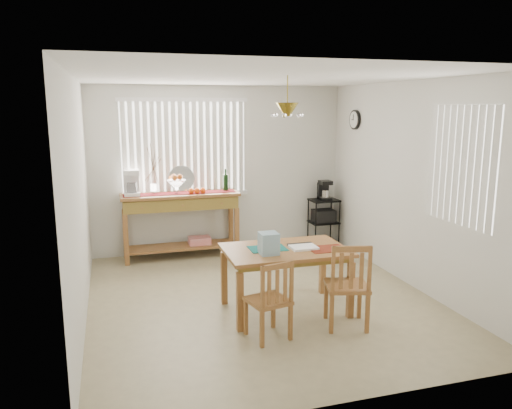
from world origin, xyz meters
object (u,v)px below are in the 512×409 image
object	(u,v)px
wire_cart	(324,218)
chair_left	(270,301)
dining_table	(285,256)
chair_right	(348,286)
cart_items	(324,191)
sideboard	(181,209)

from	to	relation	value
wire_cart	chair_left	world-z (taller)	chair_left
dining_table	chair_left	xyz separation A→B (m)	(-0.38, -0.63, -0.24)
wire_cart	chair_right	xyz separation A→B (m)	(-1.07, -3.01, -0.01)
wire_cart	dining_table	distance (m)	2.86
cart_items	dining_table	xyz separation A→B (m)	(-1.54, -2.42, -0.27)
chair_left	dining_table	bearing A→B (deg)	58.48
sideboard	chair_left	xyz separation A→B (m)	(0.44, -3.02, -0.34)
sideboard	dining_table	size ratio (longest dim) A/B	1.29
sideboard	chair_right	xyz separation A→B (m)	(1.29, -2.99, -0.29)
sideboard	cart_items	distance (m)	2.37
cart_items	sideboard	bearing A→B (deg)	-179.36
chair_left	chair_right	world-z (taller)	chair_right
dining_table	chair_left	distance (m)	0.77
cart_items	chair_right	distance (m)	3.23
dining_table	chair_left	size ratio (longest dim) A/B	1.66
cart_items	chair_right	world-z (taller)	cart_items
sideboard	dining_table	bearing A→B (deg)	-71.05
dining_table	chair_right	size ratio (longest dim) A/B	1.48
wire_cart	chair_left	bearing A→B (deg)	-122.38
wire_cart	cart_items	xyz separation A→B (m)	(0.00, 0.01, 0.45)
chair_left	chair_right	size ratio (longest dim) A/B	0.89
wire_cart	cart_items	size ratio (longest dim) A/B	2.43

